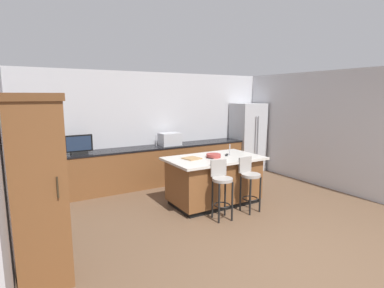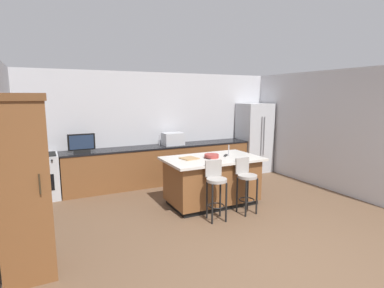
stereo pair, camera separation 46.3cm
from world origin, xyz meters
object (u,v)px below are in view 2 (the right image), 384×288
object	(u,v)px
cabinet_tower	(24,184)
refrigerator	(254,138)
bar_stool_left	(216,185)
kitchen_island	(212,180)
range_oven	(40,177)
tv_monitor	(82,144)
tv_remote	(226,155)
microwave	(173,139)
cell_phone	(208,158)
bar_stool_right	(246,181)
cutting_board	(189,158)
fruit_bowl	(212,156)

from	to	relation	value
cabinet_tower	refrigerator	bearing A→B (deg)	27.39
cabinet_tower	bar_stool_left	bearing A→B (deg)	8.30
kitchen_island	range_oven	size ratio (longest dim) A/B	1.97
tv_monitor	bar_stool_left	size ratio (longest dim) A/B	0.54
kitchen_island	tv_remote	xyz separation A→B (m)	(0.32, 0.03, 0.45)
microwave	tv_monitor	size ratio (longest dim) A/B	0.89
cell_phone	tv_monitor	bearing A→B (deg)	122.05
kitchen_island	microwave	distance (m)	1.84
cabinet_tower	microwave	world-z (taller)	cabinet_tower
tv_monitor	bar_stool_right	bearing A→B (deg)	-43.72
range_oven	cell_phone	size ratio (longest dim) A/B	6.13
range_oven	bar_stool_left	distance (m)	3.58
bar_stool_right	cutting_board	size ratio (longest dim) A/B	3.43
range_oven	fruit_bowl	size ratio (longest dim) A/B	3.36
range_oven	microwave	bearing A→B (deg)	0.02
microwave	bar_stool_right	size ratio (longest dim) A/B	0.49
range_oven	microwave	distance (m)	2.94
range_oven	tv_remote	distance (m)	3.72
kitchen_island	cell_phone	bearing A→B (deg)	-161.09
kitchen_island	refrigerator	world-z (taller)	refrigerator
kitchen_island	bar_stool_right	size ratio (longest dim) A/B	1.85
cell_phone	refrigerator	bearing A→B (deg)	18.27
tv_monitor	bar_stool_left	world-z (taller)	tv_monitor
tv_monitor	tv_remote	xyz separation A→B (m)	(2.46, -1.66, -0.16)
range_oven	fruit_bowl	bearing A→B (deg)	-30.48
kitchen_island	fruit_bowl	distance (m)	0.48
kitchen_island	tv_remote	size ratio (longest dim) A/B	10.64
cell_phone	tv_remote	bearing A→B (deg)	-8.17
fruit_bowl	tv_remote	bearing A→B (deg)	4.18
bar_stool_left	tv_remote	size ratio (longest dim) A/B	5.88
bar_stool_right	cell_phone	xyz separation A→B (m)	(-0.43, 0.61, 0.32)
tv_monitor	cutting_board	world-z (taller)	tv_monitor
bar_stool_right	range_oven	bearing A→B (deg)	139.95
kitchen_island	fruit_bowl	size ratio (longest dim) A/B	6.61
fruit_bowl	cell_phone	size ratio (longest dim) A/B	1.82
bar_stool_left	bar_stool_right	size ratio (longest dim) A/B	1.02
refrigerator	cell_phone	bearing A→B (deg)	-144.37
microwave	fruit_bowl	size ratio (longest dim) A/B	1.75
range_oven	tv_remote	xyz separation A→B (m)	(3.27, -1.71, 0.46)
tv_monitor	microwave	bearing A→B (deg)	1.44
cell_phone	cutting_board	world-z (taller)	cutting_board
range_oven	cell_phone	xyz separation A→B (m)	(2.83, -1.78, 0.45)
kitchen_island	bar_stool_left	bearing A→B (deg)	-115.21
refrigerator	microwave	bearing A→B (deg)	179.00
cell_phone	range_oven	bearing A→B (deg)	130.50
microwave	cutting_board	xyz separation A→B (m)	(-0.36, -1.64, -0.13)
bar_stool_left	cutting_board	xyz separation A→B (m)	(-0.11, 0.78, 0.31)
range_oven	cell_phone	distance (m)	3.38
tv_monitor	cutting_board	xyz separation A→B (m)	(1.71, -1.59, -0.16)
cabinet_tower	fruit_bowl	xyz separation A→B (m)	(3.05, 1.09, -0.15)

